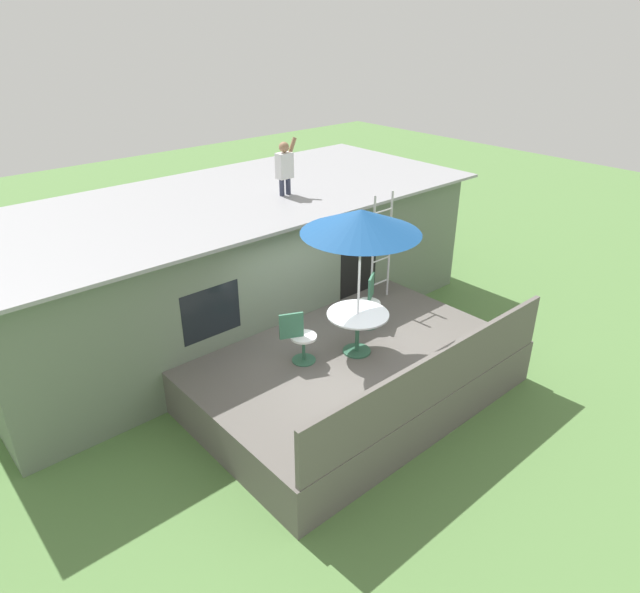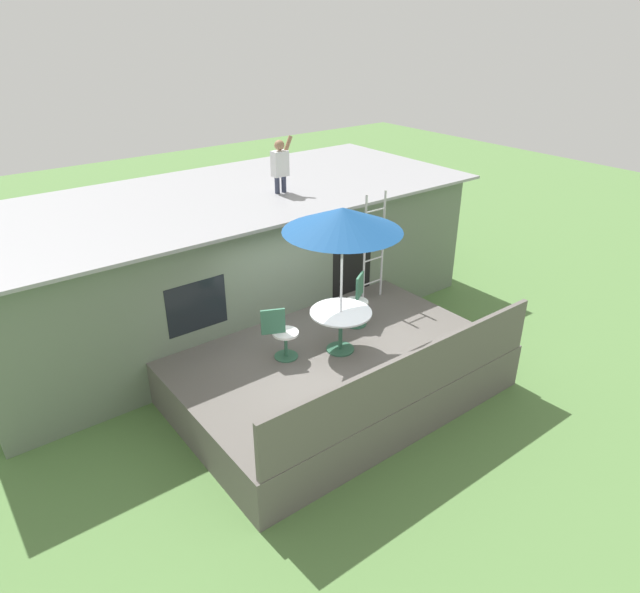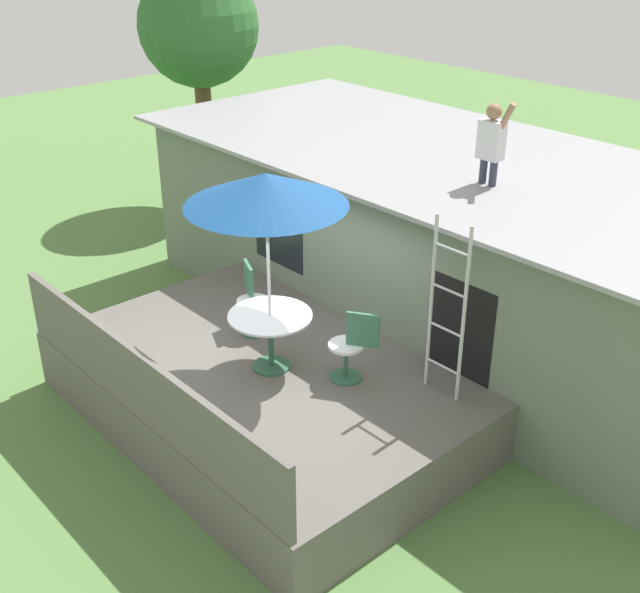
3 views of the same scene
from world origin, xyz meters
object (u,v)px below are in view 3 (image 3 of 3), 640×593
at_px(step_ladder, 447,310).
at_px(patio_umbrella, 266,190).
at_px(person_figure, 492,139).
at_px(patio_chair_left, 252,299).
at_px(backyard_tree, 199,28).
at_px(patio_table, 270,326).
at_px(patio_chair_right, 352,346).

bearing_deg(step_ladder, patio_umbrella, -146.84).
bearing_deg(person_figure, patio_chair_left, -124.88).
distance_m(step_ladder, person_figure, 2.50).
bearing_deg(person_figure, patio_umbrella, -106.08).
height_order(step_ladder, patio_chair_left, step_ladder).
distance_m(patio_chair_left, backyard_tree, 7.84).
height_order(patio_table, patio_umbrella, patio_umbrella).
bearing_deg(patio_umbrella, patio_table, 180.00).
xyz_separation_m(patio_chair_left, patio_chair_right, (1.79, 0.15, 0.00)).
distance_m(person_figure, patio_chair_left, 3.76).
height_order(person_figure, patio_chair_right, person_figure).
xyz_separation_m(person_figure, backyard_tree, (-8.25, 1.17, 0.32)).
height_order(patio_umbrella, backyard_tree, backyard_tree).
height_order(patio_umbrella, patio_chair_right, patio_umbrella).
xyz_separation_m(patio_table, patio_chair_right, (0.86, 0.56, -0.13)).
relative_size(step_ladder, patio_chair_left, 2.39).
xyz_separation_m(patio_table, backyard_tree, (-7.39, 4.15, 2.28)).
relative_size(person_figure, patio_chair_left, 1.21).
bearing_deg(patio_chair_left, patio_table, -0.00).
bearing_deg(backyard_tree, patio_chair_right, -23.48).
height_order(patio_umbrella, person_figure, person_figure).
distance_m(step_ladder, backyard_tree, 9.80).
height_order(patio_table, person_figure, person_figure).
bearing_deg(patio_table, person_figure, 73.92).
xyz_separation_m(step_ladder, backyard_tree, (-9.17, 2.98, 1.77)).
xyz_separation_m(patio_umbrella, step_ladder, (1.78, 1.16, -1.25)).
distance_m(patio_table, step_ladder, 2.19).
bearing_deg(step_ladder, backyard_tree, 161.98).
bearing_deg(backyard_tree, person_figure, -8.07).
relative_size(step_ladder, patio_chair_right, 2.39).
bearing_deg(patio_chair_right, backyard_tree, -56.65).
relative_size(person_figure, patio_chair_right, 1.21).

